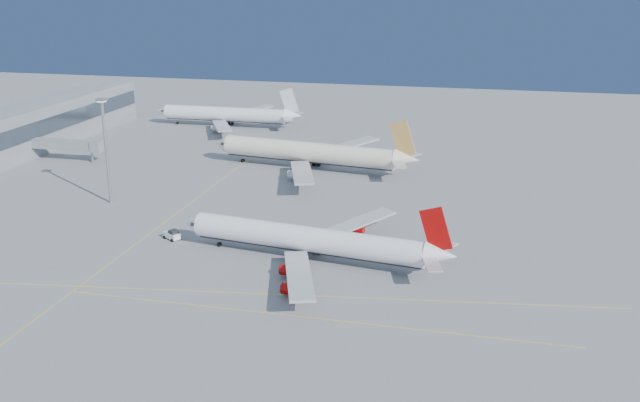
{
  "coord_description": "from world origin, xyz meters",
  "views": [
    {
      "loc": [
        32.32,
        -120.21,
        56.03
      ],
      "look_at": [
        -3.04,
        28.72,
        7.0
      ],
      "focal_mm": 40.0,
      "sensor_mm": 36.0,
      "label": 1
    }
  ],
  "objects_px": {
    "airliner_etihad": "(312,153)",
    "airliner_third": "(228,114)",
    "airliner_virgin": "(312,240)",
    "pushback_tug": "(172,235)",
    "light_mast": "(105,142)"
  },
  "relations": [
    {
      "from": "airliner_virgin",
      "to": "pushback_tug",
      "type": "height_order",
      "value": "airliner_virgin"
    },
    {
      "from": "airliner_third",
      "to": "pushback_tug",
      "type": "relative_size",
      "value": 12.89
    },
    {
      "from": "pushback_tug",
      "to": "light_mast",
      "type": "relative_size",
      "value": 0.17
    },
    {
      "from": "airliner_etihad",
      "to": "light_mast",
      "type": "relative_size",
      "value": 2.45
    },
    {
      "from": "light_mast",
      "to": "airliner_virgin",
      "type": "bearing_deg",
      "value": -23.2
    },
    {
      "from": "airliner_third",
      "to": "airliner_etihad",
      "type": "bearing_deg",
      "value": -49.02
    },
    {
      "from": "airliner_virgin",
      "to": "airliner_etihad",
      "type": "height_order",
      "value": "airliner_etihad"
    },
    {
      "from": "pushback_tug",
      "to": "light_mast",
      "type": "bearing_deg",
      "value": 172.33
    },
    {
      "from": "airliner_third",
      "to": "pushback_tug",
      "type": "bearing_deg",
      "value": -75.55
    },
    {
      "from": "airliner_etihad",
      "to": "airliner_third",
      "type": "height_order",
      "value": "airliner_etihad"
    },
    {
      "from": "airliner_virgin",
      "to": "light_mast",
      "type": "bearing_deg",
      "value": 164.83
    },
    {
      "from": "airliner_etihad",
      "to": "pushback_tug",
      "type": "xyz_separation_m",
      "value": [
        -15.99,
        -63.97,
        -4.15
      ]
    },
    {
      "from": "airliner_third",
      "to": "pushback_tug",
      "type": "height_order",
      "value": "airliner_third"
    },
    {
      "from": "airliner_third",
      "to": "light_mast",
      "type": "xyz_separation_m",
      "value": [
        4.02,
        -96.46,
        11.04
      ]
    },
    {
      "from": "pushback_tug",
      "to": "light_mast",
      "type": "distance_m",
      "value": 36.77
    }
  ]
}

